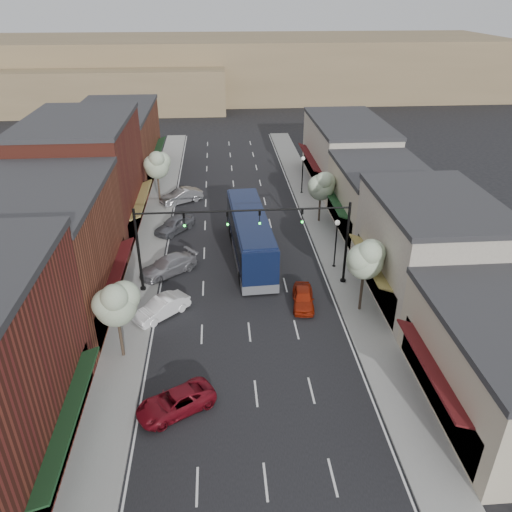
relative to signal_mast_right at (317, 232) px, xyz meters
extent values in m
plane|color=black|center=(-5.62, -8.00, -4.62)|extent=(160.00, 160.00, 0.00)
cube|color=gray|center=(-14.02, 10.50, -4.55)|extent=(2.80, 73.00, 0.15)
cube|color=gray|center=(2.78, 10.50, -4.55)|extent=(2.80, 73.00, 0.15)
cube|color=gray|center=(-12.62, 10.50, -4.55)|extent=(0.25, 73.00, 0.17)
cube|color=gray|center=(1.38, 10.50, -4.55)|extent=(0.25, 73.00, 0.17)
cube|color=black|center=(-15.72, -16.00, -3.02)|extent=(0.60, 11.90, 2.60)
cube|color=#173B1E|center=(-14.92, -16.00, -1.52)|extent=(1.07, 9.80, 0.49)
cube|color=brown|center=(-19.92, -2.00, -0.12)|extent=(9.00, 14.00, 9.00)
cube|color=#2D2D30|center=(-19.92, -2.00, 4.58)|extent=(9.20, 14.10, 0.40)
cube|color=black|center=(-15.72, -2.00, -3.02)|extent=(0.60, 11.90, 2.60)
cube|color=#501214|center=(-14.92, -2.00, -1.52)|extent=(1.07, 9.80, 0.49)
cube|color=maroon|center=(-19.92, 12.00, 0.63)|extent=(9.00, 14.00, 10.50)
cube|color=#2D2D30|center=(-19.92, 12.00, 6.08)|extent=(9.20, 14.10, 0.40)
cube|color=black|center=(-15.72, 12.00, -3.02)|extent=(0.60, 11.90, 2.60)
cube|color=olive|center=(-14.92, 12.00, -1.52)|extent=(1.07, 9.80, 0.49)
cube|color=brown|center=(-19.92, 28.00, -0.62)|extent=(9.00, 18.00, 8.00)
cube|color=#2D2D30|center=(-19.92, 28.00, 3.58)|extent=(9.20, 18.10, 0.40)
cube|color=black|center=(-15.72, 28.00, -3.02)|extent=(0.60, 15.30, 2.60)
cube|color=#173B1E|center=(-14.92, 28.00, -1.52)|extent=(1.07, 12.60, 0.49)
cube|color=#B7A991|center=(8.18, -14.00, -1.87)|extent=(8.00, 12.00, 5.50)
cube|color=black|center=(4.48, -14.00, -3.02)|extent=(0.60, 10.20, 2.60)
cube|color=#501214|center=(3.68, -14.00, -1.52)|extent=(1.07, 8.40, 0.49)
cube|color=#BBB2A0|center=(8.18, -2.00, -0.87)|extent=(8.00, 12.00, 7.50)
cube|color=#2D2D30|center=(8.18, -2.00, 3.08)|extent=(8.20, 12.10, 0.40)
cube|color=black|center=(4.48, -2.00, -3.02)|extent=(0.60, 10.20, 2.60)
cube|color=olive|center=(3.68, -2.00, -1.52)|extent=(1.07, 8.40, 0.49)
cube|color=#B7A991|center=(8.18, 10.00, -1.62)|extent=(8.00, 12.00, 6.00)
cube|color=#2D2D30|center=(8.18, 10.00, 1.58)|extent=(8.20, 12.10, 0.40)
cube|color=black|center=(4.48, 10.00, -3.02)|extent=(0.60, 10.20, 2.60)
cube|color=#173B1E|center=(3.68, 10.00, -1.52)|extent=(1.07, 8.40, 0.49)
cube|color=#BBB2A0|center=(8.18, 24.00, -1.12)|extent=(8.00, 16.00, 7.00)
cube|color=#2D2D30|center=(8.18, 24.00, 2.58)|extent=(8.20, 16.10, 0.40)
cube|color=black|center=(4.48, 24.00, -3.02)|extent=(0.60, 13.60, 2.60)
cube|color=#501214|center=(3.68, 24.00, -1.52)|extent=(1.07, 11.20, 0.49)
cube|color=#7A6647|center=(-5.62, 82.00, 1.38)|extent=(120.00, 30.00, 12.00)
cube|color=#7A6647|center=(-30.62, 70.00, -0.62)|extent=(50.00, 20.00, 8.00)
cylinder|color=black|center=(2.38, 0.00, -4.47)|extent=(0.44, 0.44, 0.30)
cylinder|color=black|center=(2.38, 0.00, -1.12)|extent=(0.20, 0.20, 7.00)
cylinder|color=black|center=(-1.62, 0.00, 1.98)|extent=(8.00, 0.14, 0.14)
imported|color=black|center=(-1.22, 0.00, 1.38)|extent=(0.18, 0.46, 1.10)
sphere|color=#19E533|center=(-1.22, -0.12, 0.96)|extent=(0.18, 0.18, 0.18)
imported|color=black|center=(-4.42, 0.00, 1.38)|extent=(0.18, 0.46, 1.10)
sphere|color=#19E533|center=(-4.42, -0.12, 0.96)|extent=(0.18, 0.18, 0.18)
cylinder|color=black|center=(-13.62, 0.00, -4.47)|extent=(0.44, 0.44, 0.30)
cylinder|color=black|center=(-13.62, 0.00, -1.12)|extent=(0.20, 0.20, 7.00)
cylinder|color=black|center=(-9.62, 0.00, 1.98)|extent=(8.00, 0.14, 0.14)
imported|color=black|center=(-10.02, 0.00, 1.38)|extent=(0.18, 0.46, 1.10)
sphere|color=#19E533|center=(-10.02, -0.12, 0.96)|extent=(0.18, 0.18, 0.18)
imported|color=black|center=(-6.82, 0.00, 1.38)|extent=(0.18, 0.46, 1.10)
sphere|color=#19E533|center=(-6.82, -0.12, 0.96)|extent=(0.18, 0.18, 0.18)
cylinder|color=#47382B|center=(2.68, -4.00, -2.77)|extent=(0.20, 0.20, 3.71)
sphere|color=#93AF86|center=(2.68, -4.00, -0.45)|extent=(2.60, 2.60, 2.60)
sphere|color=#93AF86|center=(3.18, -3.70, 0.02)|extent=(2.00, 2.00, 2.00)
sphere|color=#93AF86|center=(2.28, -4.30, -0.10)|extent=(1.90, 1.90, 1.90)
sphere|color=#93AF86|center=(2.78, -4.50, 0.48)|extent=(1.70, 1.70, 1.70)
cylinder|color=#47382B|center=(2.68, 12.00, -2.96)|extent=(0.20, 0.20, 3.33)
sphere|color=#93AF86|center=(2.68, 12.00, -0.88)|extent=(2.60, 2.60, 2.60)
sphere|color=#93AF86|center=(3.18, 12.30, -0.46)|extent=(2.00, 2.00, 2.00)
sphere|color=#93AF86|center=(2.28, 11.70, -0.57)|extent=(1.90, 1.90, 1.90)
sphere|color=#93AF86|center=(2.78, 11.50, -0.05)|extent=(1.70, 1.70, 1.70)
cylinder|color=#47382B|center=(-13.92, -8.00, -2.86)|extent=(0.20, 0.20, 3.52)
sphere|color=#93AF86|center=(-13.92, -8.00, -0.66)|extent=(2.60, 2.60, 2.60)
sphere|color=#93AF86|center=(-13.42, -7.70, -0.22)|extent=(2.00, 2.00, 2.00)
sphere|color=#93AF86|center=(-14.32, -8.30, -0.33)|extent=(1.90, 1.90, 1.90)
sphere|color=#93AF86|center=(-13.82, -8.50, 0.22)|extent=(1.70, 1.70, 1.70)
cylinder|color=#47382B|center=(-13.92, 18.00, -2.70)|extent=(0.20, 0.20, 3.84)
sphere|color=#93AF86|center=(-13.92, 18.00, -0.30)|extent=(2.60, 2.60, 2.60)
sphere|color=#93AF86|center=(-13.42, 18.30, 0.18)|extent=(2.00, 2.00, 2.00)
sphere|color=#93AF86|center=(-14.32, 17.70, 0.06)|extent=(1.90, 1.90, 1.90)
sphere|color=#93AF86|center=(-13.82, 17.50, 0.66)|extent=(1.70, 1.70, 1.70)
cylinder|color=black|center=(2.18, 2.50, -4.52)|extent=(0.28, 0.28, 0.20)
cylinder|color=black|center=(2.18, 2.50, -2.62)|extent=(0.12, 0.12, 4.00)
sphere|color=white|center=(2.18, 2.50, -0.40)|extent=(0.44, 0.44, 0.44)
cylinder|color=black|center=(2.18, 20.00, -4.52)|extent=(0.28, 0.28, 0.20)
cylinder|color=black|center=(2.18, 20.00, -2.62)|extent=(0.12, 0.12, 4.00)
sphere|color=white|center=(2.18, 20.00, -0.40)|extent=(0.44, 0.44, 0.44)
cube|color=#0D1635|center=(-4.82, 5.03, -2.46)|extent=(3.63, 13.40, 3.42)
cube|color=#595B60|center=(-4.82, 5.03, -4.01)|extent=(3.65, 13.42, 0.77)
cube|color=black|center=(-4.82, 5.03, -1.97)|extent=(3.63, 12.35, 1.22)
cube|color=#0D1635|center=(-4.82, 5.03, -0.71)|extent=(3.37, 12.86, 0.28)
cube|color=black|center=(-4.44, -1.54, -1.75)|extent=(2.30, 0.21, 1.33)
cylinder|color=black|center=(-5.86, 0.32, -4.05)|extent=(0.42, 1.17, 1.15)
cylinder|color=black|center=(-3.25, 0.47, -4.05)|extent=(0.42, 1.17, 1.15)
cylinder|color=black|center=(-6.36, 9.14, -4.05)|extent=(0.42, 1.17, 1.15)
cylinder|color=black|center=(-3.76, 9.29, -4.05)|extent=(0.42, 1.17, 1.15)
cylinder|color=black|center=(-6.27, 7.60, -4.05)|extent=(0.42, 1.17, 1.15)
cylinder|color=black|center=(-3.67, 7.75, -4.05)|extent=(0.42, 1.17, 1.15)
imported|color=#97200B|center=(-1.38, -2.97, -3.96)|extent=(2.00, 4.03, 1.32)
imported|color=maroon|center=(-10.23, -12.97, -4.00)|extent=(4.92, 3.99, 1.25)
imported|color=white|center=(-11.82, -3.55, -3.91)|extent=(4.19, 3.99, 1.41)
imported|color=#9A9A9F|center=(-11.82, 2.63, -3.89)|extent=(5.27, 4.74, 1.47)
imported|color=#5B5C63|center=(-11.82, 10.79, -3.85)|extent=(4.26, 4.69, 1.55)
imported|color=gray|center=(-11.58, 18.36, -3.85)|extent=(4.89, 3.77, 1.55)
camera|label=1|loc=(-7.32, -33.99, 16.44)|focal=35.00mm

